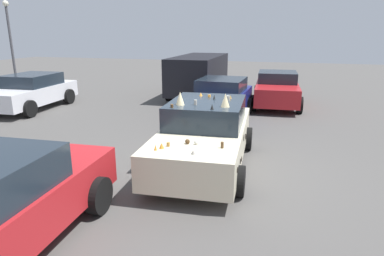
{
  "coord_description": "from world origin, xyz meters",
  "views": [
    {
      "loc": [
        -7.3,
        -1.8,
        3.05
      ],
      "look_at": [
        0.0,
        0.3,
        0.9
      ],
      "focal_mm": 31.67,
      "sensor_mm": 36.0,
      "label": 1
    }
  ],
  "objects_px": {
    "parked_sedan_row_back_center": "(31,91)",
    "parked_sedan_far_left": "(220,99)",
    "parked_sedan_far_right": "(277,89)",
    "parked_van_near_left": "(199,74)",
    "lot_lamp_post": "(11,39)",
    "art_car_decorated": "(205,134)"
  },
  "relations": [
    {
      "from": "parked_sedan_far_left",
      "to": "parked_sedan_far_right",
      "type": "bearing_deg",
      "value": 150.13
    },
    {
      "from": "parked_sedan_far_left",
      "to": "parked_sedan_row_back_center",
      "type": "xyz_separation_m",
      "value": [
        -0.47,
        7.79,
        0.0
      ]
    },
    {
      "from": "art_car_decorated",
      "to": "parked_sedan_row_back_center",
      "type": "height_order",
      "value": "art_car_decorated"
    },
    {
      "from": "parked_van_near_left",
      "to": "lot_lamp_post",
      "type": "distance_m",
      "value": 9.33
    },
    {
      "from": "parked_sedan_row_back_center",
      "to": "parked_van_near_left",
      "type": "bearing_deg",
      "value": 125.31
    },
    {
      "from": "parked_sedan_far_left",
      "to": "lot_lamp_post",
      "type": "xyz_separation_m",
      "value": [
        2.08,
        10.85,
        2.0
      ]
    },
    {
      "from": "parked_van_near_left",
      "to": "parked_sedan_far_right",
      "type": "xyz_separation_m",
      "value": [
        -1.25,
        -3.78,
        -0.39
      ]
    },
    {
      "from": "parked_sedan_far_right",
      "to": "parked_van_near_left",
      "type": "bearing_deg",
      "value": -111.28
    },
    {
      "from": "parked_van_near_left",
      "to": "lot_lamp_post",
      "type": "bearing_deg",
      "value": -77.56
    },
    {
      "from": "art_car_decorated",
      "to": "lot_lamp_post",
      "type": "xyz_separation_m",
      "value": [
        6.55,
        11.4,
        1.97
      ]
    },
    {
      "from": "parked_van_near_left",
      "to": "art_car_decorated",
      "type": "bearing_deg",
      "value": 14.71
    },
    {
      "from": "parked_sedan_far_left",
      "to": "parked_sedan_far_right",
      "type": "xyz_separation_m",
      "value": [
        2.98,
        -1.87,
        0.0
      ]
    },
    {
      "from": "parked_sedan_far_left",
      "to": "lot_lamp_post",
      "type": "distance_m",
      "value": 11.22
    },
    {
      "from": "parked_sedan_row_back_center",
      "to": "parked_sedan_far_left",
      "type": "bearing_deg",
      "value": 90.12
    },
    {
      "from": "art_car_decorated",
      "to": "parked_sedan_row_back_center",
      "type": "distance_m",
      "value": 9.25
    },
    {
      "from": "art_car_decorated",
      "to": "parked_sedan_far_right",
      "type": "distance_m",
      "value": 7.57
    },
    {
      "from": "parked_sedan_far_right",
      "to": "art_car_decorated",
      "type": "bearing_deg",
      "value": -13.02
    },
    {
      "from": "parked_van_near_left",
      "to": "lot_lamp_post",
      "type": "relative_size",
      "value": 1.16
    },
    {
      "from": "lot_lamp_post",
      "to": "parked_sedan_row_back_center",
      "type": "bearing_deg",
      "value": -129.74
    },
    {
      "from": "parked_sedan_far_right",
      "to": "lot_lamp_post",
      "type": "xyz_separation_m",
      "value": [
        -0.9,
        12.72,
        2.0
      ]
    },
    {
      "from": "parked_van_near_left",
      "to": "parked_sedan_row_back_center",
      "type": "distance_m",
      "value": 7.53
    },
    {
      "from": "art_car_decorated",
      "to": "parked_sedan_far_right",
      "type": "relative_size",
      "value": 1.07
    }
  ]
}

